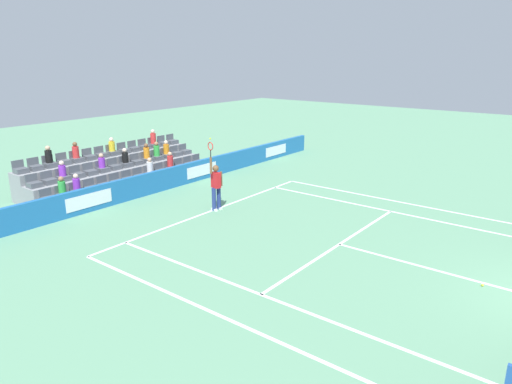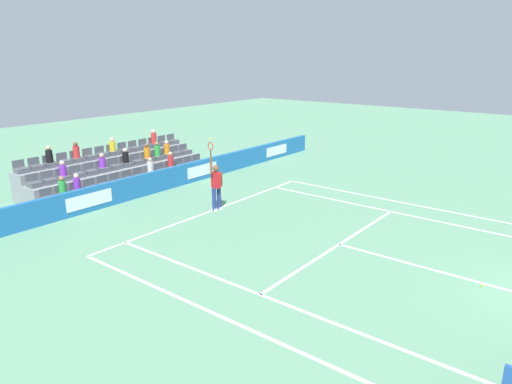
{
  "view_description": "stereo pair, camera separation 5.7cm",
  "coord_description": "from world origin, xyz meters",
  "views": [
    {
      "loc": [
        12.47,
        -0.04,
        5.8
      ],
      "look_at": [
        -0.07,
        -9.83,
        1.1
      ],
      "focal_mm": 32.69,
      "sensor_mm": 36.0,
      "label": 1
    },
    {
      "loc": [
        12.44,
        0.01,
        5.8
      ],
      "look_at": [
        -0.07,
        -9.83,
        1.1
      ],
      "focal_mm": 32.69,
      "sensor_mm": 36.0,
      "label": 2
    }
  ],
  "objects": [
    {
      "name": "line_centre_mark",
      "position": [
        0.0,
        -11.79,
        0.0
      ],
      "size": [
        0.1,
        0.2,
        0.01
      ],
      "primitive_type": "cube",
      "color": "white",
      "rests_on": "ground"
    },
    {
      "name": "line_baseline",
      "position": [
        0.0,
        -11.89,
        0.0
      ],
      "size": [
        10.97,
        0.1,
        0.01
      ],
      "primitive_type": "cube",
      "color": "white",
      "rests_on": "ground"
    },
    {
      "name": "line_singles_sideline_left",
      "position": [
        4.12,
        -5.95,
        0.0
      ],
      "size": [
        0.1,
        11.89,
        0.01
      ],
      "primitive_type": "cube",
      "color": "white",
      "rests_on": "ground"
    },
    {
      "name": "tennis_player",
      "position": [
        -0.13,
        -11.83,
        0.99
      ],
      "size": [
        0.52,
        0.39,
        2.85
      ],
      "color": "navy",
      "rests_on": "ground"
    },
    {
      "name": "line_doubles_sideline_right",
      "position": [
        -5.49,
        -5.95,
        0.0
      ],
      "size": [
        0.1,
        11.89,
        0.01
      ],
      "primitive_type": "cube",
      "color": "white",
      "rests_on": "ground"
    },
    {
      "name": "loose_tennis_ball",
      "position": [
        0.21,
        -2.11,
        0.03
      ],
      "size": [
        0.07,
        0.07,
        0.07
      ],
      "primitive_type": "sphere",
      "color": "#D1E533",
      "rests_on": "ground"
    },
    {
      "name": "line_centre_service",
      "position": [
        0.0,
        -3.2,
        0.0
      ],
      "size": [
        0.1,
        6.4,
        0.01
      ],
      "primitive_type": "cube",
      "color": "white",
      "rests_on": "ground"
    },
    {
      "name": "sponsor_barrier",
      "position": [
        -0.0,
        -15.55,
        0.48
      ],
      "size": [
        24.43,
        0.22,
        0.95
      ],
      "color": "#1E66AD",
      "rests_on": "ground"
    },
    {
      "name": "line_singles_sideline_right",
      "position": [
        -4.12,
        -5.95,
        0.0
      ],
      "size": [
        0.1,
        11.89,
        0.01
      ],
      "primitive_type": "cube",
      "color": "white",
      "rests_on": "ground"
    },
    {
      "name": "line_doubles_sideline_left",
      "position": [
        5.49,
        -5.95,
        0.0
      ],
      "size": [
        0.1,
        11.89,
        0.01
      ],
      "primitive_type": "cube",
      "color": "white",
      "rests_on": "ground"
    },
    {
      "name": "line_service",
      "position": [
        0.0,
        -6.4,
        0.0
      ],
      "size": [
        8.23,
        0.1,
        0.01
      ],
      "primitive_type": "cube",
      "color": "white",
      "rests_on": "ground"
    },
    {
      "name": "stadium_stand",
      "position": [
        0.0,
        -17.86,
        0.55
      ],
      "size": [
        8.68,
        2.85,
        2.18
      ],
      "color": "gray",
      "rests_on": "ground"
    }
  ]
}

